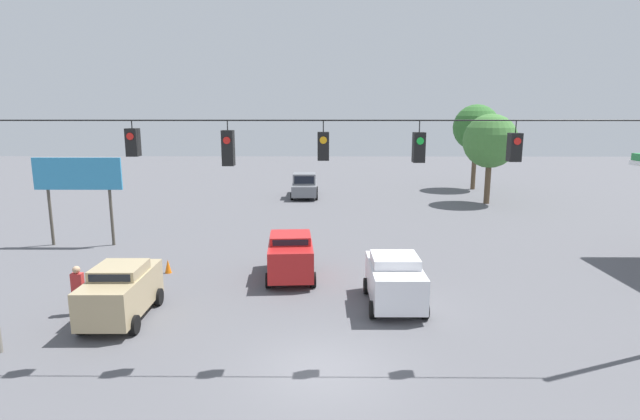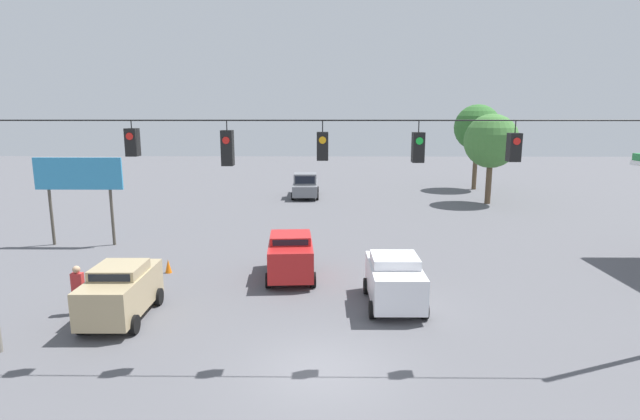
% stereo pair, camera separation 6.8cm
% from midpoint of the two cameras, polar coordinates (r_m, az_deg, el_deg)
% --- Properties ---
extents(ground_plane, '(140.00, 140.00, 0.00)m').
position_cam_midpoint_polar(ground_plane, '(14.88, 0.20, -17.82)').
color(ground_plane, '#56565B').
extents(overhead_signal_span, '(19.97, 0.38, 7.48)m').
position_cam_midpoint_polar(overhead_signal_span, '(14.19, 0.10, 1.93)').
color(overhead_signal_span, slate).
rests_on(overhead_signal_span, ground_plane).
extents(sedan_red_withflow_mid, '(2.31, 4.00, 2.00)m').
position_cam_midpoint_polar(sedan_red_withflow_mid, '(22.03, -3.47, -5.15)').
color(sedan_red_withflow_mid, red).
rests_on(sedan_red_withflow_mid, ground_plane).
extents(pickup_truck_grey_withflow_deep, '(2.33, 5.36, 2.12)m').
position_cam_midpoint_polar(pickup_truck_grey_withflow_deep, '(43.07, -1.82, 2.79)').
color(pickup_truck_grey_withflow_deep, slate).
rests_on(pickup_truck_grey_withflow_deep, ground_plane).
extents(sedan_tan_parked_shoulder, '(2.00, 3.93, 1.97)m').
position_cam_midpoint_polar(sedan_tan_parked_shoulder, '(19.09, -21.87, -8.59)').
color(sedan_tan_parked_shoulder, tan).
rests_on(sedan_tan_parked_shoulder, ground_plane).
extents(sedan_white_crossing_near, '(2.09, 3.81, 1.96)m').
position_cam_midpoint_polar(sedan_white_crossing_near, '(19.13, 8.39, -7.86)').
color(sedan_white_crossing_near, silver).
rests_on(sedan_white_crossing_near, ground_plane).
extents(traffic_cone_nearest, '(0.30, 0.30, 0.63)m').
position_cam_midpoint_polar(traffic_cone_nearest, '(19.66, -21.23, -10.16)').
color(traffic_cone_nearest, orange).
rests_on(traffic_cone_nearest, ground_plane).
extents(traffic_cone_second, '(0.30, 0.30, 0.63)m').
position_cam_midpoint_polar(traffic_cone_second, '(21.76, -18.54, -7.92)').
color(traffic_cone_second, orange).
rests_on(traffic_cone_second, ground_plane).
extents(traffic_cone_third, '(0.30, 0.30, 0.63)m').
position_cam_midpoint_polar(traffic_cone_third, '(23.85, -17.05, -6.16)').
color(traffic_cone_third, orange).
rests_on(traffic_cone_third, ground_plane).
extents(roadside_billboard, '(4.77, 0.16, 4.82)m').
position_cam_midpoint_polar(roadside_billboard, '(29.92, -26.01, 3.12)').
color(roadside_billboard, '#4C473D').
rests_on(roadside_billboard, ground_plane).
extents(pedestrian, '(0.40, 0.28, 1.80)m').
position_cam_midpoint_polar(pedestrian, '(20.18, -26.00, -8.19)').
color(pedestrian, '#2D334C').
rests_on(pedestrian, ground_plane).
extents(tree_horizon_left, '(4.25, 4.25, 7.94)m').
position_cam_midpoint_polar(tree_horizon_left, '(49.27, 17.38, 8.96)').
color(tree_horizon_left, brown).
rests_on(tree_horizon_left, ground_plane).
extents(tree_horizon_right, '(4.23, 4.23, 7.10)m').
position_cam_midpoint_polar(tree_horizon_right, '(41.71, 18.84, 7.44)').
color(tree_horizon_right, brown).
rests_on(tree_horizon_right, ground_plane).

